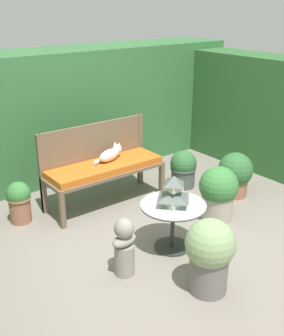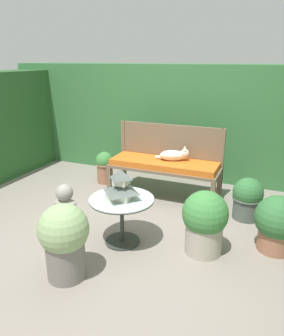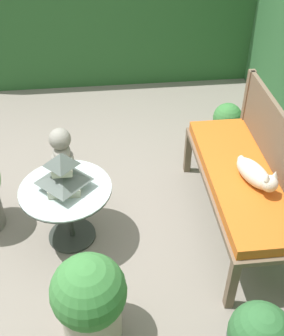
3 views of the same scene
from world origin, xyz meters
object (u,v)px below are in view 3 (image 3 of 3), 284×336
Objects in this scene: potted_plant_patio_mid at (90,300)px; pagoda_birdhouse at (63,174)px; patio_table at (67,199)px; garden_bust at (63,157)px; cat at (256,175)px; potted_plant_table_far at (226,125)px; garden_bench at (240,181)px.

pagoda_birdhouse is at bearing -169.69° from potted_plant_patio_mid.
garden_bust is at bearing -174.10° from patio_table.
cat is at bearing 84.31° from patio_table.
garden_bust is at bearing -76.30° from potted_plant_table_far.
cat is 1.41m from pagoda_birdhouse.
pagoda_birdhouse is at bearing -90.49° from garden_bench.
garden_bench is 1.58m from garden_bust.
cat is at bearing 84.31° from pagoda_birdhouse.
pagoda_birdhouse is at bearing 0.00° from patio_table.
potted_plant_patio_mid is (0.73, -1.25, -0.29)m from cat.
cat reaches higher than patio_table.
cat is 1.43m from patio_table.
potted_plant_patio_mid reaches higher than garden_bench.
garden_bench is at bearing -11.11° from potted_plant_table_far.
cat is 0.69× the size of patio_table.
potted_plant_patio_mid reaches higher than garden_bust.
potted_plant_table_far is at bearing 168.89° from garden_bench.
garden_bench reaches higher than patio_table.
cat is at bearing -7.25° from potted_plant_table_far.
garden_bench is at bearing 89.51° from patio_table.
garden_bench is at bearing 89.51° from pagoda_birdhouse.
pagoda_birdhouse is at bearing -114.94° from cat.
potted_plant_table_far is at bearing 153.51° from cat.
pagoda_birdhouse is 0.93m from potted_plant_patio_mid.
patio_table is (-0.01, -1.34, -0.07)m from garden_bench.
pagoda_birdhouse is at bearing -55.34° from potted_plant_table_far.
patio_table is (-0.14, -1.40, -0.23)m from cat.
cat is at bearing 24.68° from garden_bench.
garden_bench is 4.88× the size of pagoda_birdhouse.
garden_bust reaches higher than garden_bench.
garden_bench reaches higher than potted_plant_table_far.
potted_plant_table_far is at bearing 144.22° from potted_plant_patio_mid.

